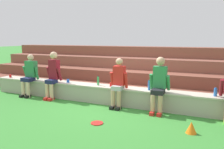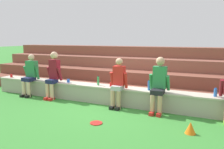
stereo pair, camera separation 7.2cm
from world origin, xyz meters
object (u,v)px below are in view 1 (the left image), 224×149
at_px(person_center, 118,82).
at_px(water_bottle_near_left, 215,92).
at_px(water_bottle_mid_left, 149,85).
at_px(sports_cone, 191,127).
at_px(person_right_of_center, 159,83).
at_px(plastic_cup_left_end, 68,81).
at_px(plastic_cup_middle, 111,85).
at_px(plastic_cup_right_end, 10,76).
at_px(water_bottle_near_right, 98,81).
at_px(person_far_left, 30,74).
at_px(frisbee, 97,123).
at_px(person_left_of_center, 53,74).

bearing_deg(person_center, water_bottle_near_left, 5.69).
relative_size(water_bottle_mid_left, sports_cone, 1.19).
xyz_separation_m(person_right_of_center, plastic_cup_left_end, (-2.86, 0.20, -0.19)).
distance_m(water_bottle_mid_left, plastic_cup_middle, 1.11).
bearing_deg(water_bottle_near_left, water_bottle_mid_left, -179.77).
xyz_separation_m(plastic_cup_middle, plastic_cup_right_end, (-3.85, -0.05, 0.00)).
distance_m(water_bottle_near_right, plastic_cup_right_end, 3.43).
bearing_deg(sports_cone, person_center, 152.93).
bearing_deg(water_bottle_near_right, plastic_cup_middle, 0.67).
bearing_deg(plastic_cup_middle, water_bottle_near_left, -0.36).
relative_size(person_far_left, frisbee, 4.91).
bearing_deg(water_bottle_mid_left, plastic_cup_right_end, -179.73).
height_order(person_right_of_center, water_bottle_near_right, person_right_of_center).
bearing_deg(plastic_cup_right_end, person_center, -2.87).
distance_m(water_bottle_near_right, plastic_cup_middle, 0.42).
bearing_deg(plastic_cup_middle, person_left_of_center, -173.90).
bearing_deg(plastic_cup_middle, plastic_cup_left_end, -179.17).
height_order(person_center, plastic_cup_right_end, person_center).
distance_m(person_right_of_center, water_bottle_near_right, 1.84).
bearing_deg(person_left_of_center, frisbee, -31.29).
distance_m(person_far_left, plastic_cup_right_end, 1.08).
xyz_separation_m(water_bottle_near_left, water_bottle_near_right, (-3.13, 0.01, 0.04)).
relative_size(water_bottle_near_right, frisbee, 1.01).
bearing_deg(person_right_of_center, person_center, -177.92).
xyz_separation_m(person_left_of_center, water_bottle_mid_left, (2.99, 0.18, -0.14)).
distance_m(person_left_of_center, water_bottle_near_right, 1.48).
bearing_deg(person_right_of_center, person_far_left, -179.95).
distance_m(water_bottle_mid_left, frisbee, 1.82).
xyz_separation_m(person_far_left, plastic_cup_right_end, (-1.05, 0.17, -0.16)).
bearing_deg(person_far_left, person_right_of_center, 0.05).
distance_m(person_center, water_bottle_near_left, 2.41).
relative_size(person_right_of_center, water_bottle_near_left, 6.82).
height_order(water_bottle_near_right, plastic_cup_left_end, water_bottle_near_right).
bearing_deg(person_left_of_center, plastic_cup_middle, 6.10).
xyz_separation_m(person_center, plastic_cup_middle, (-0.32, 0.26, -0.15)).
xyz_separation_m(water_bottle_mid_left, water_bottle_near_right, (-1.53, 0.02, -0.00)).
relative_size(person_center, plastic_cup_right_end, 12.36).
relative_size(person_far_left, water_bottle_mid_left, 4.80).
height_order(water_bottle_near_left, water_bottle_mid_left, water_bottle_mid_left).
height_order(water_bottle_mid_left, plastic_cup_left_end, water_bottle_mid_left).
bearing_deg(water_bottle_mid_left, person_right_of_center, -32.98).
bearing_deg(water_bottle_near_right, frisbee, -64.14).
height_order(person_right_of_center, frisbee, person_right_of_center).
distance_m(person_left_of_center, plastic_cup_left_end, 0.51).
relative_size(water_bottle_mid_left, frisbee, 1.02).
height_order(person_far_left, person_right_of_center, person_right_of_center).
height_order(person_center, frisbee, person_center).
distance_m(person_right_of_center, frisbee, 1.86).
xyz_separation_m(plastic_cup_left_end, plastic_cup_right_end, (-2.40, -0.03, 0.00)).
xyz_separation_m(person_far_left, frisbee, (3.13, -1.32, -0.71)).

